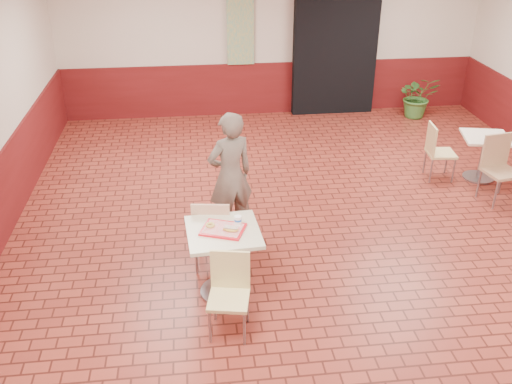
{
  "coord_description": "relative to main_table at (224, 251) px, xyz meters",
  "views": [
    {
      "loc": [
        -1.58,
        -5.74,
        3.85
      ],
      "look_at": [
        -0.92,
        -0.22,
        0.95
      ],
      "focal_mm": 40.0,
      "sensor_mm": 36.0,
      "label": 1
    }
  ],
  "objects": [
    {
      "name": "second_table",
      "position": [
        4.06,
        2.37,
        -0.07
      ],
      "size": [
        0.65,
        0.65,
        0.69
      ],
      "rotation": [
        0.0,
        0.0,
        -0.22
      ],
      "color": "beige",
      "rests_on": "ground"
    },
    {
      "name": "chair_main_front",
      "position": [
        0.01,
        -0.57,
        -0.06
      ],
      "size": [
        0.45,
        0.45,
        0.84
      ],
      "rotation": [
        0.0,
        0.0,
        -0.19
      ],
      "color": "#E3D188",
      "rests_on": "ground"
    },
    {
      "name": "chair_second_front",
      "position": [
        3.95,
        1.72,
        -0.0
      ],
      "size": [
        0.5,
        0.5,
        0.94
      ],
      "rotation": [
        0.0,
        0.0,
        0.17
      ],
      "color": "tan",
      "rests_on": "ground"
    },
    {
      "name": "main_table",
      "position": [
        0.0,
        0.0,
        0.0
      ],
      "size": [
        0.75,
        0.75,
        0.79
      ],
      "rotation": [
        0.0,
        0.0,
        0.07
      ],
      "color": "beige",
      "rests_on": "ground"
    },
    {
      "name": "chair_main_back",
      "position": [
        -0.1,
        0.47,
        -0.02
      ],
      "size": [
        0.47,
        0.47,
        0.9
      ],
      "rotation": [
        0.0,
        0.0,
        3.0
      ],
      "color": "tan",
      "rests_on": "ground"
    },
    {
      "name": "chair_second_left",
      "position": [
        3.37,
        2.47,
        -0.05
      ],
      "size": [
        0.43,
        0.43,
        0.86
      ],
      "rotation": [
        0.0,
        0.0,
        1.47
      ],
      "color": "#E1CC87",
      "rests_on": "ground"
    },
    {
      "name": "paper_cup",
      "position": [
        0.16,
        0.06,
        0.33
      ],
      "size": [
        0.08,
        0.08,
        0.1
      ],
      "rotation": [
        0.0,
        0.0,
        -0.06
      ],
      "color": "white",
      "rests_on": "serving_tray"
    },
    {
      "name": "promo_poster",
      "position": [
        0.72,
        5.66,
        1.07
      ],
      "size": [
        0.5,
        0.03,
        1.2
      ],
      "primitive_type": "cube",
      "color": "gray",
      "rests_on": "wainscot_band"
    },
    {
      "name": "corridor_doorway",
      "position": [
        2.52,
        5.6,
        0.57
      ],
      "size": [
        1.6,
        0.22,
        2.2
      ],
      "primitive_type": "cube",
      "color": "black",
      "rests_on": "ground"
    },
    {
      "name": "serving_tray",
      "position": [
        0.0,
        0.0,
        0.27
      ],
      "size": [
        0.43,
        0.33,
        0.03
      ],
      "rotation": [
        0.0,
        0.0,
        -0.37
      ],
      "color": "red",
      "rests_on": "main_table"
    },
    {
      "name": "room_shell",
      "position": [
        1.32,
        0.72,
        0.97
      ],
      "size": [
        8.01,
        10.01,
        3.01
      ],
      "color": "maroon",
      "rests_on": "ground"
    },
    {
      "name": "ring_donut",
      "position": [
        -0.13,
        0.06,
        0.3
      ],
      "size": [
        0.11,
        0.11,
        0.03
      ],
      "primitive_type": "torus",
      "rotation": [
        0.0,
        0.0,
        -0.13
      ],
      "color": "gold",
      "rests_on": "serving_tray"
    },
    {
      "name": "potted_plant",
      "position": [
        4.09,
        5.12,
        -0.12
      ],
      "size": [
        0.79,
        0.7,
        0.82
      ],
      "primitive_type": "imported",
      "rotation": [
        0.0,
        0.0,
        -0.08
      ],
      "color": "#376D2B",
      "rests_on": "ground"
    },
    {
      "name": "wainscot_band",
      "position": [
        1.32,
        0.72,
        -0.03
      ],
      "size": [
        8.0,
        10.0,
        1.0
      ],
      "color": "#551011",
      "rests_on": "ground"
    },
    {
      "name": "long_john_donut",
      "position": [
        0.07,
        -0.06,
        0.31
      ],
      "size": [
        0.17,
        0.13,
        0.05
      ],
      "rotation": [
        0.0,
        0.0,
        -0.34
      ],
      "color": "gold",
      "rests_on": "serving_tray"
    },
    {
      "name": "customer",
      "position": [
        0.17,
        1.23,
        0.28
      ],
      "size": [
        0.69,
        0.58,
        1.62
      ],
      "primitive_type": "imported",
      "rotation": [
        0.0,
        0.0,
        3.52
      ],
      "color": "#675B50",
      "rests_on": "ground"
    }
  ]
}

